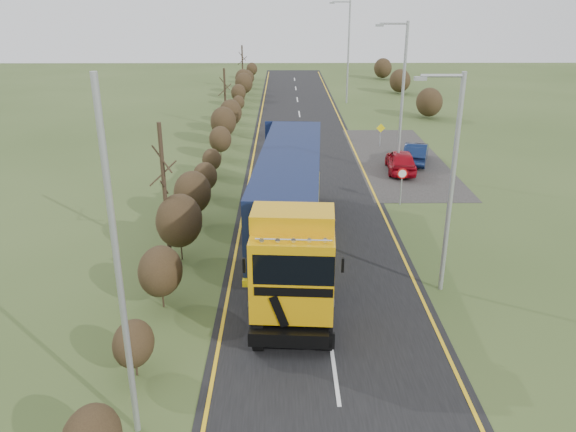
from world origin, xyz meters
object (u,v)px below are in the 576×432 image
Objects in this scene: car_blue_sedan at (416,153)px; speed_sign at (402,180)px; lorry at (290,201)px; car_red_hatchback at (401,161)px; streetlight_near at (450,178)px.

speed_sign reaches higher than car_blue_sedan.
car_blue_sedan is at bearing 72.16° from speed_sign.
speed_sign is at bearing 49.33° from lorry.
lorry is at bearing -134.53° from speed_sign.
car_blue_sedan is at bearing -119.78° from car_red_hatchback.
car_blue_sedan is (8.76, 14.43, -1.81)m from lorry.
car_red_hatchback is at bearing 72.01° from car_blue_sedan.
lorry is at bearing 75.34° from car_blue_sedan.
lorry is at bearing 64.15° from car_red_hatchback.
speed_sign is (-1.21, -6.13, 0.69)m from car_red_hatchback.
streetlight_near is at bearing 89.09° from car_red_hatchback.
car_red_hatchback is 16.17m from streetlight_near.
car_blue_sedan is 18.38m from streetlight_near.
lorry is 16.98m from car_blue_sedan.
streetlight_near is 10.01m from speed_sign.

